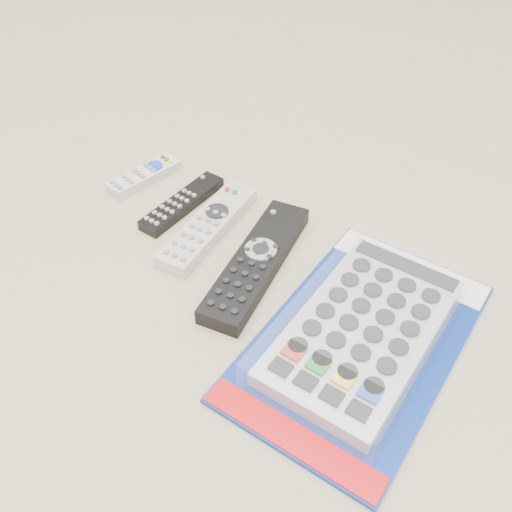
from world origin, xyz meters
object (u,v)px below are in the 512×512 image
Objects in this scene: remote_large_black at (257,262)px; remote_small_grey at (144,176)px; remote_slim_black at (182,203)px; remote_silver_dvd at (208,226)px; jumbo_remote_packaged at (363,329)px.

remote_small_grey is at bearing 156.11° from remote_large_black.
remote_large_black reaches higher than remote_slim_black.
remote_small_grey is 0.63× the size of remote_silver_dvd.
remote_large_black is (0.28, -0.06, 0.00)m from remote_small_grey.
jumbo_remote_packaged is at bearing -10.56° from remote_slim_black.
remote_silver_dvd is 0.58× the size of jumbo_remote_packaged.
jumbo_remote_packaged reaches higher than remote_silver_dvd.
remote_silver_dvd is (0.17, -0.04, 0.00)m from remote_small_grey.
remote_slim_black is at bearing 154.86° from remote_large_black.
jumbo_remote_packaged is (0.18, -0.03, 0.01)m from remote_large_black.
jumbo_remote_packaged reaches higher than remote_small_grey.
remote_small_grey is 0.18m from remote_silver_dvd.
remote_large_black is 0.71× the size of jumbo_remote_packaged.
remote_silver_dvd is at bearing -16.32° from remote_slim_black.
jumbo_remote_packaged is at bearing -19.36° from remote_large_black.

